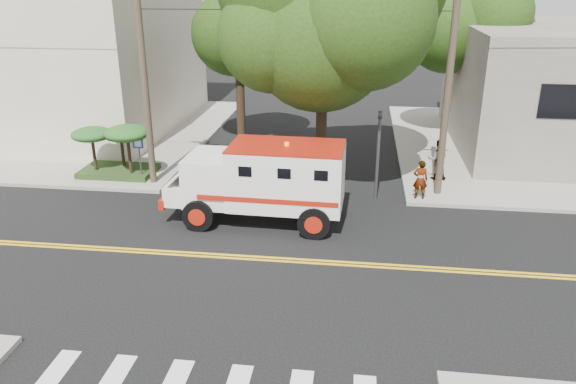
# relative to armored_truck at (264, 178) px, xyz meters

# --- Properties ---
(ground) EXTENTS (100.00, 100.00, 0.00)m
(ground) POSITION_rel_armored_truck_xyz_m (0.27, -2.90, -1.66)
(ground) COLOR black
(ground) RESTS_ON ground
(sidewalk_ne) EXTENTS (17.00, 17.00, 0.15)m
(sidewalk_ne) POSITION_rel_armored_truck_xyz_m (13.77, 10.60, -1.59)
(sidewalk_ne) COLOR gray
(sidewalk_ne) RESTS_ON ground
(sidewalk_nw) EXTENTS (17.00, 17.00, 0.15)m
(sidewalk_nw) POSITION_rel_armored_truck_xyz_m (-13.23, 10.60, -1.59)
(sidewalk_nw) COLOR gray
(sidewalk_nw) RESTS_ON ground
(building_left) EXTENTS (16.00, 14.00, 10.00)m
(building_left) POSITION_rel_armored_truck_xyz_m (-15.23, 12.10, 3.49)
(building_left) COLOR beige
(building_left) RESTS_ON sidewalk_nw
(utility_pole_left) EXTENTS (0.28, 0.28, 9.00)m
(utility_pole_left) POSITION_rel_armored_truck_xyz_m (-5.33, 3.10, 2.84)
(utility_pole_left) COLOR #382D23
(utility_pole_left) RESTS_ON ground
(utility_pole_right) EXTENTS (0.28, 0.28, 9.00)m
(utility_pole_right) POSITION_rel_armored_truck_xyz_m (6.57, 3.30, 2.84)
(utility_pole_right) COLOR #382D23
(utility_pole_right) RESTS_ON ground
(tree_main) EXTENTS (6.08, 5.70, 9.85)m
(tree_main) POSITION_rel_armored_truck_xyz_m (2.21, 3.31, 5.54)
(tree_main) COLOR black
(tree_main) RESTS_ON ground
(tree_left) EXTENTS (4.48, 4.20, 7.70)m
(tree_left) POSITION_rel_armored_truck_xyz_m (-2.41, 8.89, 4.07)
(tree_left) COLOR black
(tree_left) RESTS_ON ground
(tree_right) EXTENTS (4.80, 4.50, 8.20)m
(tree_right) POSITION_rel_armored_truck_xyz_m (9.11, 12.87, 4.43)
(tree_right) COLOR black
(tree_right) RESTS_ON ground
(traffic_signal) EXTENTS (0.15, 0.18, 3.60)m
(traffic_signal) POSITION_rel_armored_truck_xyz_m (4.07, 2.70, 0.56)
(traffic_signal) COLOR #3F3F42
(traffic_signal) RESTS_ON ground
(accessibility_sign) EXTENTS (0.45, 0.10, 2.02)m
(accessibility_sign) POSITION_rel_armored_truck_xyz_m (-5.93, 3.27, -0.30)
(accessibility_sign) COLOR #3F3F42
(accessibility_sign) RESTS_ON ground
(palm_planter) EXTENTS (3.52, 2.63, 2.36)m
(palm_planter) POSITION_rel_armored_truck_xyz_m (-7.17, 3.73, -0.02)
(palm_planter) COLOR #1E3314
(palm_planter) RESTS_ON sidewalk_nw
(armored_truck) EXTENTS (6.49, 2.77, 2.92)m
(armored_truck) POSITION_rel_armored_truck_xyz_m (0.00, 0.00, 0.00)
(armored_truck) COLOR white
(armored_truck) RESTS_ON ground
(pedestrian_a) EXTENTS (0.58, 0.39, 1.58)m
(pedestrian_a) POSITION_rel_armored_truck_xyz_m (5.77, 2.60, -0.72)
(pedestrian_a) COLOR gray
(pedestrian_a) RESTS_ON sidewalk_ne
(pedestrian_b) EXTENTS (0.85, 0.66, 1.75)m
(pedestrian_b) POSITION_rel_armored_truck_xyz_m (6.71, 5.02, -0.64)
(pedestrian_b) COLOR gray
(pedestrian_b) RESTS_ON sidewalk_ne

